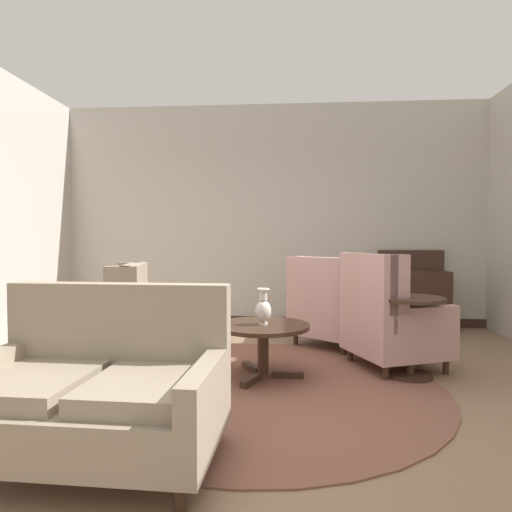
# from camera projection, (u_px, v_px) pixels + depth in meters

# --- Properties ---
(ground) EXTENTS (8.70, 8.70, 0.00)m
(ground) POSITION_uv_depth(u_px,v_px,m) (256.00, 401.00, 3.39)
(ground) COLOR #896B51
(wall_back) EXTENTS (6.21, 0.08, 3.16)m
(wall_back) POSITION_uv_depth(u_px,v_px,m) (272.00, 215.00, 6.43)
(wall_back) COLOR #BCB7AD
(wall_back) RESTS_ON ground
(baseboard_back) EXTENTS (6.05, 0.03, 0.12)m
(baseboard_back) POSITION_uv_depth(u_px,v_px,m) (272.00, 321.00, 6.43)
(baseboard_back) COLOR #382319
(baseboard_back) RESTS_ON ground
(area_rug) EXTENTS (3.05, 3.05, 0.01)m
(area_rug) POSITION_uv_depth(u_px,v_px,m) (258.00, 387.00, 3.69)
(area_rug) COLOR brown
(area_rug) RESTS_ON ground
(coffee_table) EXTENTS (0.82, 0.82, 0.48)m
(coffee_table) POSITION_uv_depth(u_px,v_px,m) (263.00, 335.00, 3.93)
(coffee_table) COLOR #382319
(coffee_table) RESTS_ON ground
(porcelain_vase) EXTENTS (0.14, 0.14, 0.32)m
(porcelain_vase) POSITION_uv_depth(u_px,v_px,m) (263.00, 309.00, 3.90)
(porcelain_vase) COLOR beige
(porcelain_vase) RESTS_ON coffee_table
(settee) EXTENTS (1.40, 0.90, 0.96)m
(settee) POSITION_uv_depth(u_px,v_px,m) (97.00, 391.00, 2.46)
(settee) COLOR gray
(settee) RESTS_ON ground
(armchair_near_window) EXTENTS (0.95, 0.90, 1.01)m
(armchair_near_window) POSITION_uv_depth(u_px,v_px,m) (106.00, 330.00, 3.91)
(armchair_near_window) COLOR gray
(armchair_near_window) RESTS_ON ground
(armchair_foreground_right) EXTENTS (1.21, 1.22, 1.04)m
(armchair_foreground_right) POSITION_uv_depth(u_px,v_px,m) (333.00, 309.00, 5.14)
(armchair_foreground_right) COLOR tan
(armchair_foreground_right) RESTS_ON ground
(armchair_beside_settee) EXTENTS (1.02, 1.02, 1.10)m
(armchair_beside_settee) POSITION_uv_depth(u_px,v_px,m) (388.00, 320.00, 4.23)
(armchair_beside_settee) COLOR tan
(armchair_beside_settee) RESTS_ON ground
(side_table) EXTENTS (0.59, 0.59, 0.72)m
(side_table) POSITION_uv_depth(u_px,v_px,m) (411.00, 329.00, 3.94)
(side_table) COLOR #382319
(side_table) RESTS_ON ground
(sideboard) EXTENTS (0.90, 0.39, 1.08)m
(sideboard) POSITION_uv_depth(u_px,v_px,m) (414.00, 296.00, 6.03)
(sideboard) COLOR #382319
(sideboard) RESTS_ON ground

